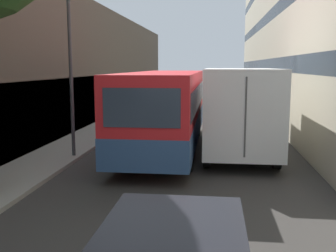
% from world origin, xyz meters
% --- Properties ---
extents(ground_plane, '(150.00, 150.00, 0.00)m').
position_xyz_m(ground_plane, '(0.00, 15.00, 0.00)').
color(ground_plane, '#33302D').
extents(sidewalk_left, '(1.96, 60.00, 0.12)m').
position_xyz_m(sidewalk_left, '(-4.54, 15.00, 0.06)').
color(sidewalk_left, gray).
rests_on(sidewalk_left, ground_plane).
extents(building_left_shopfront, '(2.40, 60.00, 6.66)m').
position_xyz_m(building_left_shopfront, '(-6.62, 15.00, 3.02)').
color(building_left_shopfront, '#51473D').
rests_on(building_left_shopfront, ground_plane).
extents(bus, '(2.48, 9.90, 2.96)m').
position_xyz_m(bus, '(-0.82, 14.67, 1.57)').
color(bus, red).
rests_on(bus, ground_plane).
extents(box_truck, '(2.41, 7.03, 3.09)m').
position_xyz_m(box_truck, '(1.89, 14.45, 1.66)').
color(box_truck, silver).
rests_on(box_truck, ground_plane).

